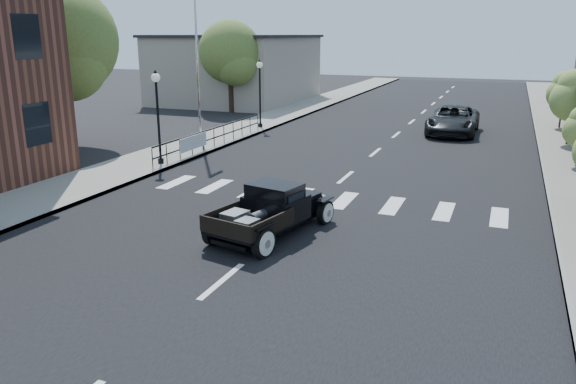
% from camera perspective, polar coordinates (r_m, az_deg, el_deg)
% --- Properties ---
extents(ground, '(120.00, 120.00, 0.00)m').
position_cam_1_polar(ground, '(15.17, -1.39, -4.67)').
color(ground, black).
rests_on(ground, ground).
extents(road, '(14.00, 80.00, 0.02)m').
position_cam_1_polar(road, '(29.11, 10.18, 5.08)').
color(road, black).
rests_on(road, ground).
extents(road_markings, '(12.00, 60.00, 0.06)m').
position_cam_1_polar(road_markings, '(24.33, 7.79, 3.07)').
color(road_markings, silver).
rests_on(road_markings, ground).
extents(sidewalk_left, '(3.00, 80.00, 0.15)m').
position_cam_1_polar(sidewalk_left, '(31.83, -5.05, 6.30)').
color(sidewalk_left, gray).
rests_on(sidewalk_left, ground).
extents(sidewalk_right, '(3.00, 80.00, 0.15)m').
position_cam_1_polar(sidewalk_right, '(28.72, 27.05, 3.58)').
color(sidewalk_right, gray).
rests_on(sidewalk_right, ground).
extents(low_building_left, '(10.00, 12.00, 5.00)m').
position_cam_1_polar(low_building_left, '(46.02, -5.20, 12.26)').
color(low_building_left, '#A39789').
rests_on(low_building_left, ground).
extents(railing, '(0.08, 10.00, 1.00)m').
position_cam_1_polar(railing, '(26.82, -7.53, 5.68)').
color(railing, black).
rests_on(railing, sidewalk_left).
extents(banner, '(0.04, 2.20, 0.60)m').
position_cam_1_polar(banner, '(25.12, -9.55, 4.45)').
color(banner, silver).
rests_on(banner, sidewalk_left).
extents(lamp_post_b, '(0.36, 0.36, 3.77)m').
position_cam_1_polar(lamp_post_b, '(23.40, -13.06, 7.38)').
color(lamp_post_b, black).
rests_on(lamp_post_b, sidewalk_left).
extents(lamp_post_c, '(0.36, 0.36, 3.77)m').
position_cam_1_polar(lamp_post_c, '(32.08, -2.87, 9.95)').
color(lamp_post_c, black).
rests_on(lamp_post_c, sidewalk_left).
extents(flagpole, '(0.12, 0.12, 12.47)m').
position_cam_1_polar(flagpole, '(29.12, -9.41, 17.74)').
color(flagpole, silver).
rests_on(flagpole, sidewalk_left).
extents(big_tree_near, '(5.18, 5.18, 7.61)m').
position_cam_1_polar(big_tree_near, '(28.79, -21.80, 11.73)').
color(big_tree_near, '#52672C').
rests_on(big_tree_near, ground).
extents(big_tree_far, '(4.24, 4.24, 6.23)m').
position_cam_1_polar(big_tree_far, '(39.51, -5.87, 12.56)').
color(big_tree_far, '#52672C').
rests_on(big_tree_far, ground).
extents(small_tree_d, '(2.06, 2.06, 3.43)m').
position_cam_1_polar(small_tree_d, '(30.09, 26.83, 7.57)').
color(small_tree_d, olive).
rests_on(small_tree_d, sidewalk_right).
extents(small_tree_e, '(1.82, 1.82, 3.03)m').
position_cam_1_polar(small_tree_e, '(35.37, 26.12, 8.32)').
color(small_tree_e, olive).
rests_on(small_tree_e, sidewalk_right).
extents(hotrod_pickup, '(2.78, 4.47, 1.44)m').
position_cam_1_polar(hotrod_pickup, '(15.15, -1.73, -1.82)').
color(hotrod_pickup, black).
rests_on(hotrod_pickup, ground).
extents(second_car, '(2.51, 5.43, 1.51)m').
position_cam_1_polar(second_car, '(32.03, 16.43, 7.00)').
color(second_car, black).
rests_on(second_car, ground).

